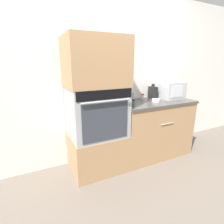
# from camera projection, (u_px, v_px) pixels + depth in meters

# --- Properties ---
(ground_plane) EXTENTS (12.00, 12.00, 0.00)m
(ground_plane) POSITION_uv_depth(u_px,v_px,m) (130.00, 172.00, 2.46)
(ground_plane) COLOR #6B6056
(wall_back) EXTENTS (8.00, 0.05, 2.50)m
(wall_back) POSITION_uv_depth(u_px,v_px,m) (111.00, 78.00, 2.67)
(wall_back) COLOR silver
(wall_back) RESTS_ON ground_plane
(oven_cabinet_base) EXTENTS (0.75, 0.60, 0.52)m
(oven_cabinet_base) POSITION_uv_depth(u_px,v_px,m) (98.00, 151.00, 2.49)
(oven_cabinet_base) COLOR #A87F56
(oven_cabinet_base) RESTS_ON ground_plane
(wall_oven) EXTENTS (0.72, 0.64, 0.66)m
(wall_oven) POSITION_uv_depth(u_px,v_px,m) (97.00, 111.00, 2.33)
(wall_oven) COLOR #9EA0A5
(wall_oven) RESTS_ON oven_cabinet_base
(oven_cabinet_upper) EXTENTS (0.75, 0.60, 0.61)m
(oven_cabinet_upper) POSITION_uv_depth(u_px,v_px,m) (95.00, 62.00, 2.16)
(oven_cabinet_upper) COLOR #A87F56
(oven_cabinet_upper) RESTS_ON wall_oven
(counter_unit) EXTENTS (1.22, 0.63, 0.91)m
(counter_unit) POSITION_uv_depth(u_px,v_px,m) (153.00, 128.00, 2.85)
(counter_unit) COLOR #A87F56
(counter_unit) RESTS_ON ground_plane
(microwave) EXTENTS (0.38, 0.38, 0.27)m
(microwave) POSITION_uv_depth(u_px,v_px,m) (170.00, 90.00, 2.93)
(microwave) COLOR #B2B5BA
(microwave) RESTS_ON counter_unit
(knife_block) EXTENTS (0.09, 0.14, 0.24)m
(knife_block) POSITION_uv_depth(u_px,v_px,m) (153.00, 93.00, 2.88)
(knife_block) COLOR black
(knife_block) RESTS_ON counter_unit
(bowl) EXTENTS (0.12, 0.12, 0.04)m
(bowl) POSITION_uv_depth(u_px,v_px,m) (156.00, 100.00, 2.67)
(bowl) COLOR white
(bowl) RESTS_ON counter_unit
(condiment_jar_near) EXTENTS (0.04, 0.04, 0.12)m
(condiment_jar_near) POSITION_uv_depth(u_px,v_px,m) (134.00, 96.00, 2.78)
(condiment_jar_near) COLOR silver
(condiment_jar_near) RESTS_ON counter_unit
(condiment_jar_mid) EXTENTS (0.04, 0.04, 0.10)m
(condiment_jar_mid) POSITION_uv_depth(u_px,v_px,m) (143.00, 97.00, 2.79)
(condiment_jar_mid) COLOR silver
(condiment_jar_mid) RESTS_ON counter_unit
(condiment_jar_far) EXTENTS (0.04, 0.04, 0.08)m
(condiment_jar_far) POSITION_uv_depth(u_px,v_px,m) (133.00, 102.00, 2.45)
(condiment_jar_far) COLOR #427047
(condiment_jar_far) RESTS_ON counter_unit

